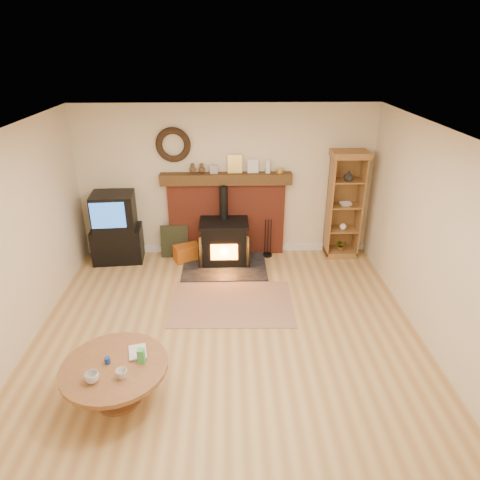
{
  "coord_description": "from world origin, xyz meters",
  "views": [
    {
      "loc": [
        0.03,
        -4.26,
        3.48
      ],
      "look_at": [
        0.18,
        1.0,
        1.02
      ],
      "focal_mm": 32.0,
      "sensor_mm": 36.0,
      "label": 1
    }
  ],
  "objects_px": {
    "wood_stove": "(224,243)",
    "curio_cabinet": "(344,205)",
    "tv_unit": "(116,229)",
    "coffee_table": "(115,372)"
  },
  "relations": [
    {
      "from": "wood_stove",
      "to": "curio_cabinet",
      "type": "xyz_separation_m",
      "value": [
        2.06,
        0.28,
        0.57
      ]
    },
    {
      "from": "tv_unit",
      "to": "curio_cabinet",
      "type": "height_order",
      "value": "curio_cabinet"
    },
    {
      "from": "tv_unit",
      "to": "curio_cabinet",
      "type": "bearing_deg",
      "value": 1.25
    },
    {
      "from": "wood_stove",
      "to": "tv_unit",
      "type": "height_order",
      "value": "wood_stove"
    },
    {
      "from": "tv_unit",
      "to": "coffee_table",
      "type": "bearing_deg",
      "value": -77.6
    },
    {
      "from": "curio_cabinet",
      "to": "coffee_table",
      "type": "height_order",
      "value": "curio_cabinet"
    },
    {
      "from": "tv_unit",
      "to": "curio_cabinet",
      "type": "xyz_separation_m",
      "value": [
        3.9,
        0.09,
        0.36
      ]
    },
    {
      "from": "wood_stove",
      "to": "coffee_table",
      "type": "xyz_separation_m",
      "value": [
        -1.12,
        -3.08,
        0.01
      ]
    },
    {
      "from": "wood_stove",
      "to": "curio_cabinet",
      "type": "distance_m",
      "value": 2.16
    },
    {
      "from": "curio_cabinet",
      "to": "coffee_table",
      "type": "distance_m",
      "value": 4.66
    }
  ]
}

